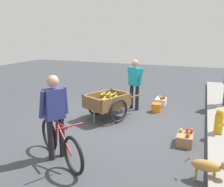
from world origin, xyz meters
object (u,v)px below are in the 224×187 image
(bicycle, at_px, (60,143))
(fire_hydrant, at_px, (219,124))
(vendor_person, at_px, (135,80))
(plastic_bucket, at_px, (156,108))
(fruit_cart, at_px, (107,103))
(apple_crate, at_px, (161,101))
(dog, at_px, (209,166))
(cyclist_person, at_px, (55,110))
(mixed_fruit_crate, at_px, (185,138))

(bicycle, bearing_deg, fire_hydrant, 128.13)
(fire_hydrant, bearing_deg, bicycle, -51.87)
(vendor_person, distance_m, plastic_bucket, 1.04)
(fruit_cart, bearing_deg, fire_hydrant, 85.28)
(fire_hydrant, distance_m, apple_crate, 2.60)
(fruit_cart, distance_m, fire_hydrant, 2.79)
(plastic_bucket, xyz_separation_m, apple_crate, (-0.75, 0.00, -0.01))
(fruit_cart, xyz_separation_m, dog, (2.02, 2.56, -0.17))
(fire_hydrant, height_order, plastic_bucket, fire_hydrant)
(bicycle, bearing_deg, apple_crate, 165.38)
(plastic_bucket, distance_m, apple_crate, 0.75)
(dog, bearing_deg, plastic_bucket, -155.22)
(fruit_cart, bearing_deg, apple_crate, 147.19)
(cyclist_person, distance_m, plastic_bucket, 3.61)
(apple_crate, bearing_deg, fruit_cart, -32.81)
(fruit_cart, relative_size, dog, 2.69)
(fruit_cart, height_order, dog, fruit_cart)
(dog, bearing_deg, cyclist_person, -84.50)
(dog, bearing_deg, fruit_cart, -128.23)
(fire_hydrant, distance_m, mixed_fruit_crate, 0.90)
(dog, height_order, mixed_fruit_crate, dog)
(cyclist_person, relative_size, fire_hydrant, 2.34)
(mixed_fruit_crate, bearing_deg, bicycle, -53.14)
(dog, relative_size, plastic_bucket, 2.34)
(fire_hydrant, relative_size, apple_crate, 1.52)
(fruit_cart, height_order, apple_crate, fruit_cart)
(dog, bearing_deg, apple_crate, -159.66)
(bicycle, relative_size, mixed_fruit_crate, 3.30)
(cyclist_person, distance_m, fire_hydrant, 3.54)
(cyclist_person, bearing_deg, vendor_person, 171.17)
(vendor_person, height_order, plastic_bucket, vendor_person)
(vendor_person, height_order, fire_hydrant, vendor_person)
(bicycle, height_order, fire_hydrant, bicycle)
(vendor_person, bearing_deg, plastic_bucket, 89.20)
(vendor_person, xyz_separation_m, apple_crate, (-0.74, 0.69, -0.79))
(cyclist_person, height_order, dog, cyclist_person)
(bicycle, xyz_separation_m, apple_crate, (-4.13, 1.08, -0.23))
(plastic_bucket, bearing_deg, fire_hydrant, 52.00)
(vendor_person, relative_size, apple_crate, 3.47)
(vendor_person, xyz_separation_m, bicycle, (3.40, -0.39, -0.55))
(dog, bearing_deg, bicycle, -82.44)
(bicycle, height_order, plastic_bucket, bicycle)
(apple_crate, height_order, mixed_fruit_crate, mixed_fruit_crate)
(vendor_person, bearing_deg, cyclist_person, -8.83)
(cyclist_person, bearing_deg, fruit_cart, 178.56)
(vendor_person, bearing_deg, fruit_cart, -23.63)
(apple_crate, bearing_deg, plastic_bucket, -0.12)
(fruit_cart, bearing_deg, bicycle, 1.79)
(vendor_person, distance_m, cyclist_person, 3.36)
(fruit_cart, distance_m, bicycle, 2.35)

